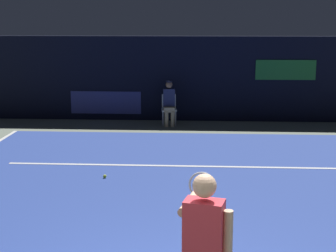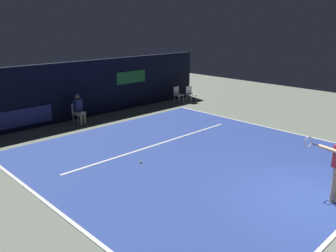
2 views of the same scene
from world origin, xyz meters
TOP-DOWN VIEW (x-y plane):
  - ground_plane at (0.00, 4.02)m, footprint 29.30×29.30m
  - court_surface at (0.00, 4.02)m, footprint 9.74×10.04m
  - line_service at (0.00, 5.78)m, footprint 7.59×0.10m
  - back_wall at (-0.00, 11.05)m, footprint 14.68×0.33m
  - tennis_player at (0.37, -0.34)m, footprint 0.51×1.02m
  - line_judge_on_chair at (-0.55, 10.17)m, footprint 0.48×0.56m
  - tennis_ball at (-1.53, 4.86)m, footprint 0.07×0.07m

SIDE VIEW (x-z plane):
  - ground_plane at x=0.00m, z-range 0.00..0.00m
  - court_surface at x=0.00m, z-range 0.00..0.01m
  - line_service at x=0.00m, z-range 0.01..0.02m
  - tennis_ball at x=-1.53m, z-range 0.01..0.08m
  - line_judge_on_chair at x=-0.55m, z-range 0.03..1.35m
  - tennis_player at x=0.37m, z-range 0.12..1.85m
  - back_wall at x=0.00m, z-range 0.00..2.60m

